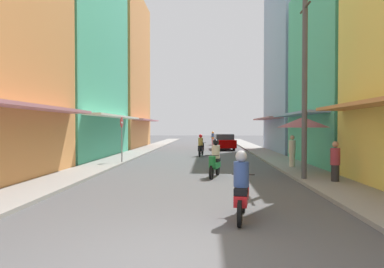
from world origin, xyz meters
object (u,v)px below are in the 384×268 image
(pedestrian_midway, at_px, (335,163))
(pedestrian_far, at_px, (292,152))
(motorbike_green, at_px, (215,160))
(street_sign_no_entry, at_px, (122,134))
(parked_car, at_px, (224,142))
(vendor_umbrella, at_px, (303,122))
(utility_pole, at_px, (305,85))
(motorbike_orange, at_px, (213,139))
(motorbike_red, at_px, (242,188))
(motorbike_black, at_px, (201,146))

(pedestrian_midway, bearing_deg, pedestrian_far, 95.28)
(motorbike_green, bearing_deg, street_sign_no_entry, 137.52)
(parked_car, relative_size, pedestrian_midway, 2.69)
(pedestrian_midway, height_order, vendor_umbrella, vendor_umbrella)
(motorbike_green, height_order, street_sign_no_entry, street_sign_no_entry)
(utility_pole, bearing_deg, parked_car, 96.97)
(pedestrian_midway, height_order, utility_pole, utility_pole)
(pedestrian_midway, xyz_separation_m, street_sign_no_entry, (-9.46, 6.29, 0.93))
(motorbike_orange, distance_m, pedestrian_far, 22.37)
(motorbike_green, distance_m, pedestrian_far, 4.89)
(utility_pole, bearing_deg, motorbike_green, 163.22)
(motorbike_green, distance_m, motorbike_red, 6.39)
(motorbike_orange, distance_m, utility_pole, 26.38)
(motorbike_orange, height_order, pedestrian_midway, motorbike_orange)
(motorbike_black, relative_size, street_sign_no_entry, 0.68)
(parked_car, bearing_deg, pedestrian_midway, -80.37)
(motorbike_green, height_order, pedestrian_far, pedestrian_far)
(motorbike_red, relative_size, motorbike_black, 1.00)
(motorbike_black, distance_m, utility_pole, 12.23)
(motorbike_red, distance_m, motorbike_black, 16.51)
(pedestrian_midway, bearing_deg, vendor_umbrella, 104.01)
(motorbike_orange, bearing_deg, motorbike_green, -90.73)
(pedestrian_far, bearing_deg, street_sign_no_entry, 168.93)
(motorbike_orange, height_order, parked_car, motorbike_orange)
(pedestrian_midway, relative_size, utility_pole, 0.22)
(motorbike_green, relative_size, utility_pole, 0.25)
(motorbike_red, bearing_deg, parked_car, 88.27)
(pedestrian_midway, distance_m, street_sign_no_entry, 11.40)
(motorbike_green, bearing_deg, parked_car, 86.06)
(motorbike_red, height_order, motorbike_orange, same)
(motorbike_black, distance_m, street_sign_no_entry, 7.01)
(parked_car, height_order, pedestrian_midway, pedestrian_midway)
(motorbike_black, relative_size, utility_pole, 0.25)
(vendor_umbrella, bearing_deg, pedestrian_far, 86.83)
(motorbike_red, bearing_deg, pedestrian_far, 69.68)
(pedestrian_far, distance_m, street_sign_no_entry, 9.26)
(motorbike_black, bearing_deg, pedestrian_far, -56.82)
(street_sign_no_entry, bearing_deg, vendor_umbrella, -24.70)
(pedestrian_far, height_order, street_sign_no_entry, street_sign_no_entry)
(pedestrian_midway, height_order, street_sign_no_entry, street_sign_no_entry)
(parked_car, bearing_deg, vendor_umbrella, -80.96)
(pedestrian_far, height_order, utility_pole, utility_pole)
(motorbike_green, bearing_deg, pedestrian_far, 36.86)
(parked_car, height_order, vendor_umbrella, vendor_umbrella)
(parked_car, bearing_deg, motorbike_red, -91.73)
(pedestrian_far, bearing_deg, motorbike_red, -110.32)
(motorbike_green, distance_m, motorbike_black, 10.13)
(motorbike_red, xyz_separation_m, pedestrian_midway, (3.86, 4.78, 0.08))
(motorbike_green, height_order, motorbike_red, same)
(street_sign_no_entry, bearing_deg, pedestrian_far, -11.07)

